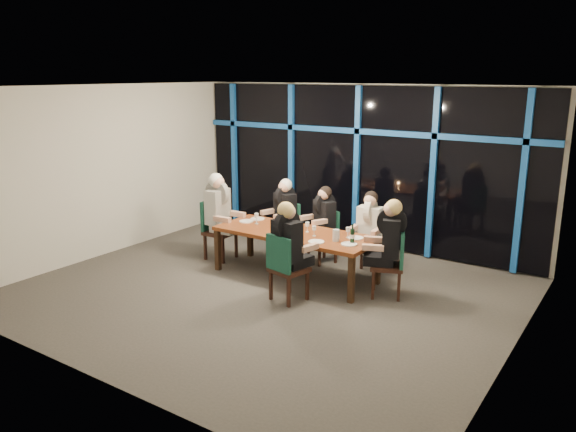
# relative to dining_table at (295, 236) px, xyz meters

# --- Properties ---
(room) EXTENTS (7.04, 7.00, 3.02)m
(room) POSITION_rel_dining_table_xyz_m (0.00, -0.80, 1.34)
(room) COLOR #4F4A45
(room) RESTS_ON ground
(window_wall) EXTENTS (6.86, 0.43, 2.94)m
(window_wall) POSITION_rel_dining_table_xyz_m (0.01, 2.13, 0.87)
(window_wall) COLOR black
(window_wall) RESTS_ON ground
(dining_table) EXTENTS (2.60, 1.00, 0.75)m
(dining_table) POSITION_rel_dining_table_xyz_m (0.00, 0.00, 0.00)
(dining_table) COLOR brown
(dining_table) RESTS_ON ground
(chair_far_left) EXTENTS (0.55, 0.55, 0.94)m
(chair_far_left) POSITION_rel_dining_table_xyz_m (-0.76, 0.91, -0.16)
(chair_far_left) COLOR black
(chair_far_left) RESTS_ON ground
(chair_far_mid) EXTENTS (0.56, 0.56, 0.91)m
(chair_far_mid) POSITION_rel_dining_table_xyz_m (0.03, 0.94, -0.17)
(chair_far_mid) COLOR black
(chair_far_mid) RESTS_ON ground
(chair_far_right) EXTENTS (0.47, 0.47, 0.93)m
(chair_far_right) POSITION_rel_dining_table_xyz_m (0.91, 0.85, -0.16)
(chair_far_right) COLOR black
(chair_far_right) RESTS_ON ground
(chair_end_left) EXTENTS (0.50, 0.50, 1.04)m
(chair_end_left) POSITION_rel_dining_table_xyz_m (-1.67, 0.03, -0.10)
(chair_end_left) COLOR black
(chair_end_left) RESTS_ON ground
(chair_end_right) EXTENTS (0.60, 0.60, 0.99)m
(chair_end_right) POSITION_rel_dining_table_xyz_m (1.63, 0.12, -0.13)
(chair_end_right) COLOR black
(chair_end_right) RESTS_ON ground
(chair_near_mid) EXTENTS (0.55, 0.55, 1.00)m
(chair_near_mid) POSITION_rel_dining_table_xyz_m (0.43, -0.93, -0.12)
(chair_near_mid) COLOR black
(chair_near_mid) RESTS_ON ground
(diner_far_left) EXTENTS (0.56, 0.64, 0.92)m
(diner_far_left) POSITION_rel_dining_table_xyz_m (-0.79, 0.83, 0.22)
(diner_far_left) COLOR black
(diner_far_left) RESTS_ON ground
(diner_far_mid) EXTENTS (0.57, 0.63, 0.89)m
(diner_far_mid) POSITION_rel_dining_table_xyz_m (-0.00, 0.87, 0.19)
(diner_far_mid) COLOR black
(diner_far_mid) RESTS_ON ground
(diner_far_right) EXTENTS (0.48, 0.60, 0.91)m
(diner_far_right) POSITION_rel_dining_table_xyz_m (0.91, 0.77, 0.21)
(diner_far_right) COLOR silver
(diner_far_right) RESTS_ON ground
(diner_end_left) EXTENTS (0.66, 0.53, 1.01)m
(diner_end_left) POSITION_rel_dining_table_xyz_m (-1.59, 0.03, 0.31)
(diner_end_left) COLOR black
(diner_end_left) RESTS_ON ground
(diner_end_right) EXTENTS (0.68, 0.62, 0.97)m
(diner_end_right) POSITION_rel_dining_table_xyz_m (1.55, 0.08, 0.27)
(diner_end_right) COLOR black
(diner_end_right) RESTS_ON ground
(diner_near_mid) EXTENTS (0.56, 0.67, 0.97)m
(diner_near_mid) POSITION_rel_dining_table_xyz_m (0.45, -0.85, 0.27)
(diner_near_mid) COLOR black
(diner_near_mid) RESTS_ON ground
(plate_far_left) EXTENTS (0.24, 0.24, 0.01)m
(plate_far_left) POSITION_rel_dining_table_xyz_m (-0.96, 0.30, 0.08)
(plate_far_left) COLOR white
(plate_far_left) RESTS_ON dining_table
(plate_far_mid) EXTENTS (0.24, 0.24, 0.01)m
(plate_far_mid) POSITION_rel_dining_table_xyz_m (-0.24, 0.35, 0.08)
(plate_far_mid) COLOR white
(plate_far_mid) RESTS_ON dining_table
(plate_far_right) EXTENTS (0.24, 0.24, 0.01)m
(plate_far_right) POSITION_rel_dining_table_xyz_m (0.96, 0.21, 0.08)
(plate_far_right) COLOR white
(plate_far_right) RESTS_ON dining_table
(plate_end_left) EXTENTS (0.24, 0.24, 0.01)m
(plate_end_left) POSITION_rel_dining_table_xyz_m (-1.02, 0.06, 0.08)
(plate_end_left) COLOR white
(plate_end_left) RESTS_ON dining_table
(plate_end_right) EXTENTS (0.24, 0.24, 0.01)m
(plate_end_right) POSITION_rel_dining_table_xyz_m (1.03, -0.13, 0.08)
(plate_end_right) COLOR white
(plate_end_right) RESTS_ON dining_table
(plate_near_mid) EXTENTS (0.24, 0.24, 0.01)m
(plate_near_mid) POSITION_rel_dining_table_xyz_m (0.57, -0.30, 0.08)
(plate_near_mid) COLOR white
(plate_near_mid) RESTS_ON dining_table
(wine_bottle) EXTENTS (0.07, 0.07, 0.29)m
(wine_bottle) POSITION_rel_dining_table_xyz_m (1.04, -0.04, 0.18)
(wine_bottle) COLOR black
(wine_bottle) RESTS_ON dining_table
(water_pitcher) EXTENTS (0.11, 0.10, 0.18)m
(water_pitcher) POSITION_rel_dining_table_xyz_m (0.79, -0.09, 0.16)
(water_pitcher) COLOR silver
(water_pitcher) RESTS_ON dining_table
(tea_light) EXTENTS (0.05, 0.05, 0.03)m
(tea_light) POSITION_rel_dining_table_xyz_m (-0.13, -0.19, 0.08)
(tea_light) COLOR #F59B49
(tea_light) RESTS_ON dining_table
(wine_glass_a) EXTENTS (0.07, 0.07, 0.19)m
(wine_glass_a) POSITION_rel_dining_table_xyz_m (-0.21, -0.15, 0.21)
(wine_glass_a) COLOR silver
(wine_glass_a) RESTS_ON dining_table
(wine_glass_b) EXTENTS (0.06, 0.06, 0.16)m
(wine_glass_b) POSITION_rel_dining_table_xyz_m (0.17, 0.10, 0.18)
(wine_glass_b) COLOR silver
(wine_glass_b) RESTS_ON dining_table
(wine_glass_c) EXTENTS (0.06, 0.06, 0.16)m
(wine_glass_c) POSITION_rel_dining_table_xyz_m (0.37, -0.04, 0.18)
(wine_glass_c) COLOR silver
(wine_glass_c) RESTS_ON dining_table
(wine_glass_d) EXTENTS (0.07, 0.07, 0.18)m
(wine_glass_d) POSITION_rel_dining_table_xyz_m (-0.80, 0.05, 0.20)
(wine_glass_d) COLOR silver
(wine_glass_d) RESTS_ON dining_table
(wine_glass_e) EXTENTS (0.06, 0.06, 0.16)m
(wine_glass_e) POSITION_rel_dining_table_xyz_m (0.84, 0.18, 0.19)
(wine_glass_e) COLOR white
(wine_glass_e) RESTS_ON dining_table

